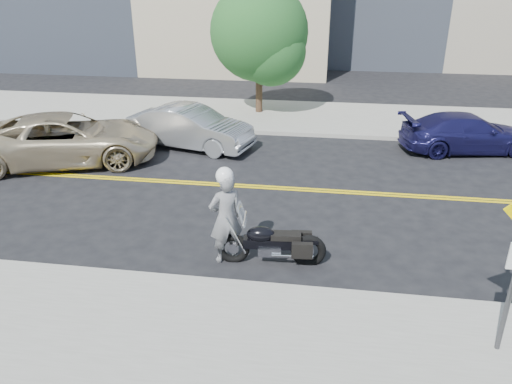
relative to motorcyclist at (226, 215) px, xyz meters
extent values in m
plane|color=black|center=(0.76, 4.05, -1.08)|extent=(120.00, 120.00, 0.00)
cube|color=#9E9B91|center=(0.76, -3.45, -1.00)|extent=(60.00, 5.00, 0.15)
cube|color=#9E9B91|center=(0.76, 11.55, -1.00)|extent=(60.00, 5.00, 0.15)
imported|color=#9A9B9E|center=(0.00, 0.00, -0.06)|extent=(0.89, 0.81, 2.03)
sphere|color=white|center=(0.00, 0.00, 0.90)|extent=(0.37, 0.37, 0.37)
imported|color=#C0AE8C|center=(-6.31, 5.16, -0.28)|extent=(6.31, 4.37, 1.60)
imported|color=#9DA0A4|center=(-2.76, 7.23, -0.34)|extent=(4.69, 2.62, 1.46)
imported|color=#1D1B53|center=(6.77, 8.25, -0.42)|extent=(4.80, 2.69, 1.31)
cylinder|color=#382619|center=(-1.01, 11.89, 1.15)|extent=(0.29, 0.29, 4.46)
sphere|color=#1A551B|center=(-1.01, 11.89, 2.40)|extent=(4.01, 4.01, 4.01)
camera|label=1|loc=(2.01, -9.15, 4.71)|focal=35.00mm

